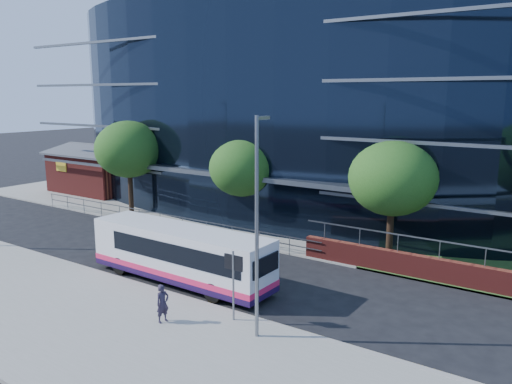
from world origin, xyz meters
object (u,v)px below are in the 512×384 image
Objects in this scene: tree_far_b at (242,168)px; streetlight_east at (257,222)px; street_sign at (233,271)px; city_bus at (181,254)px; tree_far_a at (129,149)px; pedestrian at (163,303)px; brick_pavilion at (101,171)px; tree_far_c at (393,179)px.

streetlight_east is at bearing -52.37° from tree_far_b.
street_sign reaches higher than city_bus.
tree_far_b reaches higher than street_sign.
pedestrian is (15.33, -12.27, -3.95)m from tree_far_a.
street_sign is 20.63m from tree_far_a.
streetlight_east is (1.50, -0.59, 2.29)m from street_sign.
street_sign is 13.54m from tree_far_b.
streetlight_east reaches higher than brick_pavilion.
tree_far_c is (29.00, -4.50, 2.60)m from brick_pavilion.
tree_far_a is 1.15× the size of tree_far_b.
brick_pavilion is at bearing 67.14° from pedestrian.
city_bus reaches higher than pedestrian.
tree_far_a is 4.59× the size of pedestrian.
tree_far_a is 0.87× the size of streetlight_east.
tree_far_c reaches higher than pedestrian.
tree_far_c is at bearing -9.11° from pedestrian.
brick_pavilion is at bearing 150.19° from city_bus.
brick_pavilion is 1.08× the size of streetlight_east.
brick_pavilion is 32.19m from streetlight_east.
tree_far_b is at bearing 177.14° from tree_far_c.
tree_far_a is 15.74m from city_bus.
streetlight_east is at bearing -95.11° from tree_far_c.
pedestrian is at bearing -110.83° from tree_far_c.
tree_far_c is at bearing 50.52° from city_bus.
tree_far_a reaches higher than city_bus.
tree_far_b is 10.02m from tree_far_c.
tree_far_b is 0.76× the size of streetlight_east.
tree_far_a reaches higher than street_sign.
tree_far_b is 14.74m from streetlight_east.
brick_pavilion is 25.38m from city_bus.
brick_pavilion is at bearing 171.18° from tree_far_c.
brick_pavilion is 19.55m from tree_far_b.
streetlight_east is (19.00, -11.17, -0.42)m from tree_far_a.
tree_far_a reaches higher than brick_pavilion.
brick_pavilion reaches higher than pedestrian.
city_bus is (-4.67, 2.14, -0.74)m from street_sign.
street_sign is 0.46× the size of tree_far_b.
street_sign is 0.35× the size of streetlight_east.
city_bus is (-6.17, 2.73, -3.03)m from streetlight_east.
brick_pavilion reaches higher than city_bus.
streetlight_east is 0.81× the size of city_bus.
tree_far_a reaches higher than tree_far_b.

